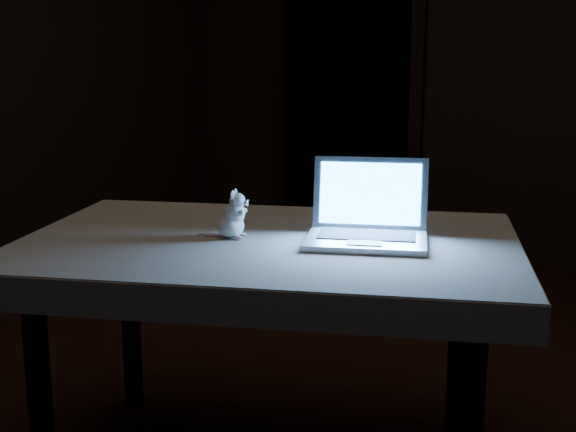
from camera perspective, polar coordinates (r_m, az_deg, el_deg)
The scene contains 6 objects.
back_wall at distance 4.59m, azimuth 17.07°, elevation 12.55°, with size 4.50×0.04×2.60m, color black.
doorway at distance 4.98m, azimuth 4.39°, elevation 10.26°, with size 1.06×0.36×2.13m, color black, non-canonical shape.
table at distance 2.30m, azimuth -1.39°, elevation -10.34°, with size 1.30×0.84×0.70m, color black, non-canonical shape.
tablecloth at distance 2.25m, azimuth -1.90°, elevation -2.45°, with size 1.40×0.93×0.09m, color #B9AD9C, non-canonical shape.
laptop at distance 2.11m, azimuth 5.87°, elevation 0.89°, with size 0.33×0.29×0.22m, color silver, non-canonical shape.
plush_mouse at distance 2.19m, azimuth -4.23°, elevation 0.15°, with size 0.10×0.10×0.14m, color white, non-canonical shape.
Camera 1 is at (1.17, -1.93, 1.23)m, focal length 48.00 mm.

